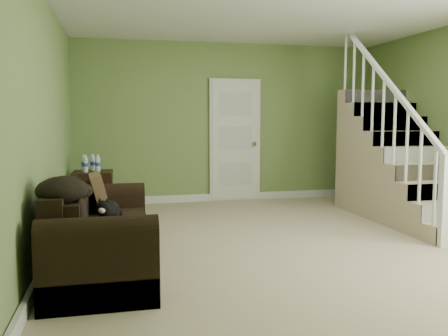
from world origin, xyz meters
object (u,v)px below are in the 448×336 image
cat (109,210)px  banana (108,229)px  sofa (97,238)px  side_table (93,194)px

cat → banana: cat is taller
sofa → cat: size_ratio=3.94×
sofa → cat: sofa is taller
side_table → banana: size_ratio=4.54×
sofa → side_table: side_table is taller
cat → banana: size_ratio=2.62×
sofa → side_table: size_ratio=2.28×
banana → sofa: bearing=96.9°
banana → cat: bearing=78.7°
sofa → cat: bearing=58.0°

